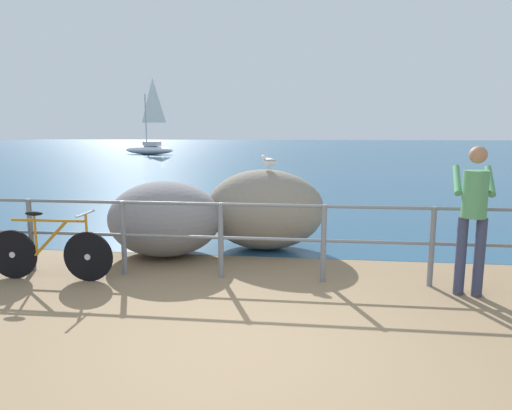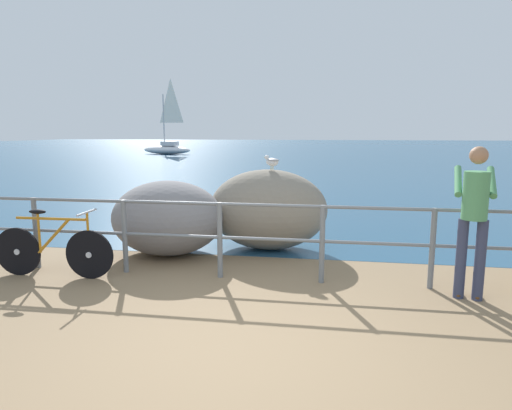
{
  "view_description": "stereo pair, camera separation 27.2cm",
  "coord_description": "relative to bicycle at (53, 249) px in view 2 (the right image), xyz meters",
  "views": [
    {
      "loc": [
        0.47,
        -3.68,
        1.95
      ],
      "look_at": [
        -0.25,
        2.42,
        0.93
      ],
      "focal_mm": 31.51,
      "sensor_mm": 36.0,
      "label": 1
    },
    {
      "loc": [
        0.74,
        -3.64,
        1.95
      ],
      "look_at": [
        -0.25,
        2.42,
        0.93
      ],
      "focal_mm": 31.51,
      "sensor_mm": 36.0,
      "label": 2
    }
  ],
  "objects": [
    {
      "name": "sailboat",
      "position": [
        -9.8,
        30.72,
        0.32
      ],
      "size": [
        4.58,
        2.21,
        6.16
      ],
      "rotation": [
        0.0,
        0.0,
        2.93
      ],
      "color": "white",
      "rests_on": "sea_surface"
    },
    {
      "name": "promenade_railing",
      "position": [
        2.88,
        0.35,
        0.25
      ],
      "size": [
        9.52,
        0.07,
        1.02
      ],
      "color": "slate",
      "rests_on": "ground_plane"
    },
    {
      "name": "bicycle",
      "position": [
        0.0,
        0.0,
        0.0
      ],
      "size": [
        1.7,
        0.48,
        0.92
      ],
      "rotation": [
        0.0,
        0.0,
        0.02
      ],
      "color": "black",
      "rests_on": "ground_plane"
    },
    {
      "name": "person_at_railing",
      "position": [
        5.27,
        0.07,
        0.6
      ],
      "size": [
        0.54,
        0.67,
        1.78
      ],
      "rotation": [
        0.0,
        0.0,
        1.36
      ],
      "color": "#333851",
      "rests_on": "ground_plane"
    },
    {
      "name": "breakwater_boulder_main",
      "position": [
        2.64,
        1.93,
        0.27
      ],
      "size": [
        1.95,
        1.31,
        1.33
      ],
      "color": "gray",
      "rests_on": "ground"
    },
    {
      "name": "sea_surface",
      "position": [
        2.88,
        46.41,
        -0.39
      ],
      "size": [
        120.0,
        90.0,
        0.01
      ],
      "primitive_type": "cube",
      "color": "navy",
      "rests_on": "ground_plane"
    },
    {
      "name": "breakwater_boulder_left",
      "position": [
        1.12,
        1.34,
        0.2
      ],
      "size": [
        1.77,
        1.55,
        1.18
      ],
      "color": "slate",
      "rests_on": "ground"
    },
    {
      "name": "seagull",
      "position": [
        2.7,
        1.89,
        1.08
      ],
      "size": [
        0.31,
        0.26,
        0.23
      ],
      "rotation": [
        0.0,
        0.0,
        2.5
      ],
      "color": "gold",
      "rests_on": "breakwater_boulder_main"
    },
    {
      "name": "ground_plane",
      "position": [
        2.88,
        18.33,
        -0.44
      ],
      "size": [
        120.0,
        120.0,
        0.1
      ],
      "primitive_type": "cube",
      "color": "#846B4C"
    }
  ]
}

